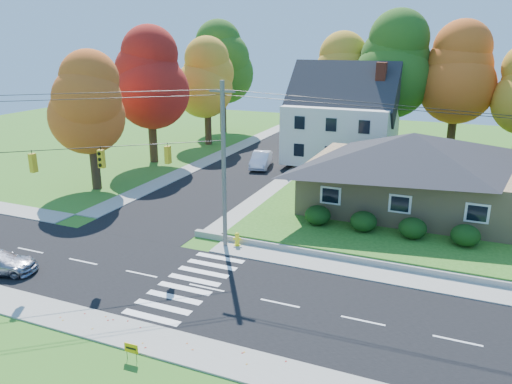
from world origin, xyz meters
TOP-DOWN VIEW (x-y plane):
  - ground at (0.00, 0.00)m, footprint 120.00×120.00m
  - road_main at (0.00, 0.00)m, footprint 90.00×8.00m
  - road_cross at (-8.00, 26.00)m, footprint 8.00×44.00m
  - sidewalk_north at (0.00, 5.00)m, footprint 90.00×2.00m
  - sidewalk_south at (0.00, -5.00)m, footprint 90.00×2.00m
  - lawn at (13.00, 21.00)m, footprint 30.00×30.00m
  - ranch_house at (8.00, 16.00)m, footprint 14.60×10.60m
  - colonial_house at (0.04, 28.00)m, footprint 10.40×8.40m
  - hedge_row at (7.50, 9.80)m, footprint 10.70×1.70m
  - traffic_infrastructure at (-0.15, 1.35)m, footprint 38.10×10.66m
  - tree_lot_0 at (-2.00, 34.00)m, footprint 6.72×6.72m
  - tree_lot_1 at (4.00, 33.00)m, footprint 7.84×7.84m
  - tree_lot_2 at (10.00, 34.00)m, footprint 7.28×7.28m
  - tree_west_0 at (-17.00, 12.00)m, footprint 6.16×6.16m
  - tree_west_1 at (-18.00, 22.00)m, footprint 7.28×7.28m
  - tree_west_2 at (-17.00, 32.00)m, footprint 6.72×6.72m
  - tree_west_3 at (-19.00, 40.00)m, footprint 7.84×7.84m
  - white_car at (-6.89, 24.02)m, footprint 2.63×4.92m
  - fire_hydrant at (-0.82, 5.46)m, footprint 0.52×0.40m
  - yard_sign at (0.13, -6.45)m, footprint 0.62×0.06m

SIDE VIEW (x-z plane):
  - ground at x=0.00m, z-range 0.00..0.00m
  - road_main at x=0.00m, z-range 0.00..0.02m
  - road_cross at x=-8.00m, z-range 0.00..0.02m
  - sidewalk_north at x=0.00m, z-range 0.00..0.08m
  - sidewalk_south at x=0.00m, z-range 0.00..0.08m
  - lawn at x=13.00m, z-range 0.00..0.50m
  - fire_hydrant at x=-0.82m, z-range -0.02..0.88m
  - yard_sign at x=0.13m, z-range 0.16..0.93m
  - white_car at x=-6.89m, z-range 0.02..1.56m
  - hedge_row at x=7.50m, z-range 0.50..1.77m
  - ranch_house at x=8.00m, z-range 0.57..5.97m
  - colonial_house at x=0.04m, z-range -0.22..9.38m
  - traffic_infrastructure at x=-0.15m, z-range 0.15..10.15m
  - tree_west_0 at x=-17.00m, z-range 1.42..12.89m
  - tree_west_2 at x=-17.00m, z-range 1.55..14.06m
  - tree_lot_0 at x=-2.00m, z-range 2.05..14.56m
  - tree_west_1 at x=-18.00m, z-range 1.68..15.24m
  - tree_lot_2 at x=10.00m, z-range 2.18..15.74m
  - tree_west_3 at x=-19.00m, z-range 1.81..16.41m
  - tree_lot_1 at x=4.00m, z-range 2.31..16.91m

